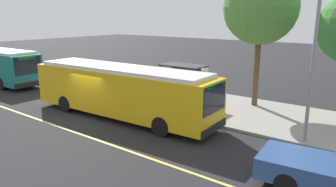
% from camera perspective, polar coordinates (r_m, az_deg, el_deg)
% --- Properties ---
extents(ground_plane, '(120.00, 120.00, 0.00)m').
position_cam_1_polar(ground_plane, '(19.02, -13.28, -4.09)').
color(ground_plane, '#232326').
extents(sidewalk_curb, '(44.00, 6.40, 0.15)m').
position_cam_1_polar(sidewalk_curb, '(23.09, -1.78, -0.36)').
color(sidewalk_curb, gray).
rests_on(sidewalk_curb, ground_plane).
extents(lane_stripe_center, '(36.00, 0.14, 0.01)m').
position_cam_1_polar(lane_stripe_center, '(17.79, -18.76, -5.71)').
color(lane_stripe_center, '#E0D64C').
rests_on(lane_stripe_center, ground_plane).
extents(transit_bus_main, '(11.94, 3.13, 2.95)m').
position_cam_1_polar(transit_bus_main, '(18.25, -8.38, 0.65)').
color(transit_bus_main, gold).
rests_on(transit_bus_main, ground_plane).
extents(bus_shelter, '(2.90, 1.60, 2.48)m').
position_cam_1_polar(bus_shelter, '(21.03, 2.55, 3.36)').
color(bus_shelter, '#333338').
rests_on(bus_shelter, sidewalk_curb).
extents(waiting_bench, '(1.60, 0.48, 0.95)m').
position_cam_1_polar(waiting_bench, '(21.09, 3.08, -0.19)').
color(waiting_bench, brown).
rests_on(waiting_bench, sidewalk_curb).
extents(route_sign_post, '(0.44, 0.08, 2.80)m').
position_cam_1_polar(route_sign_post, '(17.77, 6.55, 1.47)').
color(route_sign_post, '#333338').
rests_on(route_sign_post, sidewalk_curb).
extents(pedestrian_commuter, '(0.24, 0.40, 1.69)m').
position_cam_1_polar(pedestrian_commuter, '(20.52, -1.29, 0.83)').
color(pedestrian_commuter, '#282D47').
rests_on(pedestrian_commuter, sidewalk_curb).
extents(street_tree_near_shelter, '(4.45, 4.45, 8.27)m').
position_cam_1_polar(street_tree_near_shelter, '(20.40, 16.27, 14.53)').
color(street_tree_near_shelter, brown).
rests_on(street_tree_near_shelter, sidewalk_curb).
extents(utility_pole, '(0.16, 0.16, 6.40)m').
position_cam_1_polar(utility_pole, '(15.16, 24.38, 3.56)').
color(utility_pole, gray).
rests_on(utility_pole, sidewalk_curb).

